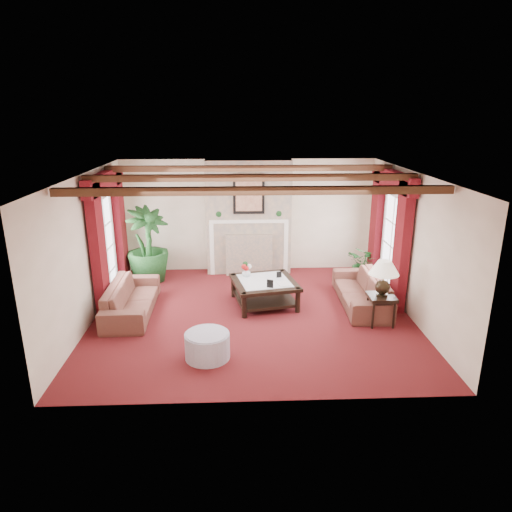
{
  "coord_description": "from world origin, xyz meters",
  "views": [
    {
      "loc": [
        -0.27,
        -8.03,
        3.74
      ],
      "look_at": [
        0.08,
        0.4,
        1.07
      ],
      "focal_mm": 32.0,
      "sensor_mm": 36.0,
      "label": 1
    }
  ],
  "objects_px": {
    "potted_palm": "(149,261)",
    "side_table": "(380,310)",
    "sofa_left": "(131,293)",
    "sofa_right": "(362,285)",
    "ottoman": "(207,346)",
    "coffee_table": "(264,293)"
  },
  "relations": [
    {
      "from": "sofa_left",
      "to": "sofa_right",
      "type": "distance_m",
      "value": 4.56
    },
    {
      "from": "sofa_left",
      "to": "side_table",
      "type": "distance_m",
      "value": 4.72
    },
    {
      "from": "potted_palm",
      "to": "side_table",
      "type": "relative_size",
      "value": 3.43
    },
    {
      "from": "sofa_right",
      "to": "ottoman",
      "type": "height_order",
      "value": "sofa_right"
    },
    {
      "from": "coffee_table",
      "to": "sofa_left",
      "type": "bearing_deg",
      "value": 175.52
    },
    {
      "from": "sofa_right",
      "to": "ottoman",
      "type": "xyz_separation_m",
      "value": [
        -2.99,
        -2.0,
        -0.2
      ]
    },
    {
      "from": "potted_palm",
      "to": "sofa_left",
      "type": "bearing_deg",
      "value": -90.66
    },
    {
      "from": "potted_palm",
      "to": "side_table",
      "type": "height_order",
      "value": "potted_palm"
    },
    {
      "from": "sofa_left",
      "to": "coffee_table",
      "type": "relative_size",
      "value": 1.7
    },
    {
      "from": "side_table",
      "to": "sofa_left",
      "type": "bearing_deg",
      "value": 171.63
    },
    {
      "from": "potted_palm",
      "to": "coffee_table",
      "type": "height_order",
      "value": "potted_palm"
    },
    {
      "from": "sofa_left",
      "to": "side_table",
      "type": "xyz_separation_m",
      "value": [
        4.67,
        -0.69,
        -0.12
      ]
    },
    {
      "from": "potted_palm",
      "to": "coffee_table",
      "type": "bearing_deg",
      "value": -29.55
    },
    {
      "from": "sofa_left",
      "to": "sofa_right",
      "type": "relative_size",
      "value": 0.99
    },
    {
      "from": "coffee_table",
      "to": "side_table",
      "type": "height_order",
      "value": "side_table"
    },
    {
      "from": "sofa_left",
      "to": "side_table",
      "type": "height_order",
      "value": "sofa_left"
    },
    {
      "from": "coffee_table",
      "to": "potted_palm",
      "type": "bearing_deg",
      "value": 139.14
    },
    {
      "from": "side_table",
      "to": "potted_palm",
      "type": "bearing_deg",
      "value": 152.15
    },
    {
      "from": "potted_palm",
      "to": "ottoman",
      "type": "bearing_deg",
      "value": -66.45
    },
    {
      "from": "sofa_right",
      "to": "coffee_table",
      "type": "height_order",
      "value": "sofa_right"
    },
    {
      "from": "potted_palm",
      "to": "ottoman",
      "type": "distance_m",
      "value": 3.88
    },
    {
      "from": "sofa_left",
      "to": "coffee_table",
      "type": "xyz_separation_m",
      "value": [
        2.59,
        0.31,
        -0.15
      ]
    }
  ]
}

